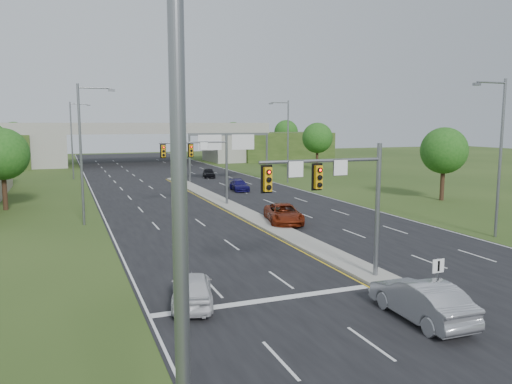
{
  "coord_description": "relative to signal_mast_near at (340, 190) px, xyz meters",
  "views": [
    {
      "loc": [
        -14.84,
        -21.08,
        7.97
      ],
      "look_at": [
        -1.76,
        12.58,
        3.0
      ],
      "focal_mm": 35.0,
      "sensor_mm": 36.0,
      "label": 1
    }
  ],
  "objects": [
    {
      "name": "ground",
      "position": [
        2.26,
        0.07,
        -4.73
      ],
      "size": [
        240.0,
        240.0,
        0.0
      ],
      "primitive_type": "plane",
      "color": "#2B4117",
      "rests_on": "ground"
    },
    {
      "name": "road",
      "position": [
        2.26,
        35.07,
        -4.72
      ],
      "size": [
        24.0,
        160.0,
        0.02
      ],
      "primitive_type": "cube",
      "color": "black",
      "rests_on": "ground"
    },
    {
      "name": "median",
      "position": [
        2.26,
        23.07,
        -4.63
      ],
      "size": [
        2.0,
        54.0,
        0.16
      ],
      "primitive_type": "cube",
      "color": "gray",
      "rests_on": "road"
    },
    {
      "name": "median_nose",
      "position": [
        2.26,
        -3.93,
        -4.63
      ],
      "size": [
        2.0,
        2.0,
        0.16
      ],
      "primitive_type": "cone",
      "color": "gray",
      "rests_on": "road"
    },
    {
      "name": "lane_markings",
      "position": [
        1.66,
        28.99,
        -4.7
      ],
      "size": [
        23.72,
        160.0,
        0.01
      ],
      "color": "gold",
      "rests_on": "road"
    },
    {
      "name": "signal_mast_near",
      "position": [
        0.0,
        0.0,
        0.0
      ],
      "size": [
        6.62,
        0.6,
        7.0
      ],
      "color": "slate",
      "rests_on": "ground"
    },
    {
      "name": "signal_mast_far",
      "position": [
        0.0,
        25.0,
        0.0
      ],
      "size": [
        6.62,
        0.6,
        7.0
      ],
      "color": "slate",
      "rests_on": "ground"
    },
    {
      "name": "keep_right_sign",
      "position": [
        2.26,
        -4.45,
        -3.21
      ],
      "size": [
        0.6,
        0.13,
        2.2
      ],
      "color": "slate",
      "rests_on": "ground"
    },
    {
      "name": "sign_gantry",
      "position": [
        8.95,
        44.99,
        0.51
      ],
      "size": [
        11.58,
        0.44,
        6.67
      ],
      "color": "slate",
      "rests_on": "ground"
    },
    {
      "name": "overpass",
      "position": [
        2.26,
        80.07,
        -1.17
      ],
      "size": [
        80.0,
        14.0,
        8.1
      ],
      "color": "gray",
      "rests_on": "ground"
    },
    {
      "name": "lightpole_l_near",
      "position": [
        -11.03,
        -14.93,
        1.38
      ],
      "size": [
        2.85,
        0.25,
        11.0
      ],
      "color": "slate",
      "rests_on": "ground"
    },
    {
      "name": "lightpole_l_mid",
      "position": [
        -11.03,
        20.07,
        1.38
      ],
      "size": [
        2.85,
        0.25,
        11.0
      ],
      "color": "slate",
      "rests_on": "ground"
    },
    {
      "name": "lightpole_l_far",
      "position": [
        -11.03,
        55.07,
        1.38
      ],
      "size": [
        2.85,
        0.25,
        11.0
      ],
      "color": "slate",
      "rests_on": "ground"
    },
    {
      "name": "lightpole_r_near",
      "position": [
        15.56,
        5.07,
        1.38
      ],
      "size": [
        2.85,
        0.25,
        11.0
      ],
      "color": "slate",
      "rests_on": "ground"
    },
    {
      "name": "lightpole_r_far",
      "position": [
        15.56,
        40.07,
        1.38
      ],
      "size": [
        2.85,
        0.25,
        11.0
      ],
      "color": "slate",
      "rests_on": "ground"
    },
    {
      "name": "tree_l_near",
      "position": [
        -17.74,
        30.07,
        0.45
      ],
      "size": [
        4.8,
        4.8,
        7.6
      ],
      "color": "#382316",
      "rests_on": "ground"
    },
    {
      "name": "tree_r_near",
      "position": [
        24.26,
        20.07,
        0.45
      ],
      "size": [
        4.8,
        4.8,
        7.6
      ],
      "color": "#382316",
      "rests_on": "ground"
    },
    {
      "name": "tree_r_mid",
      "position": [
        28.26,
        55.07,
        0.78
      ],
      "size": [
        5.2,
        5.2,
        8.12
      ],
      "color": "#382316",
      "rests_on": "ground"
    },
    {
      "name": "tree_back_b",
      "position": [
        -21.74,
        94.07,
        0.78
      ],
      "size": [
        5.6,
        5.6,
        8.32
      ],
      "color": "#382316",
      "rests_on": "ground"
    },
    {
      "name": "tree_back_c",
      "position": [
        26.26,
        94.07,
        0.78
      ],
      "size": [
        5.6,
        5.6,
        8.32
      ],
      "color": "#382316",
      "rests_on": "ground"
    },
    {
      "name": "tree_back_d",
      "position": [
        40.26,
        94.07,
        1.11
      ],
      "size": [
        6.0,
        6.0,
        8.85
      ],
      "color": "#382316",
      "rests_on": "ground"
    },
    {
      "name": "car_white",
      "position": [
        -7.54,
        -0.26,
        -3.95
      ],
      "size": [
        2.77,
        4.73,
        1.51
      ],
      "primitive_type": "imported",
      "rotation": [
        0.0,
        0.0,
        2.91
      ],
      "color": "silver",
      "rests_on": "road"
    },
    {
      "name": "car_silver",
      "position": [
        0.76,
        -5.26,
        -3.87
      ],
      "size": [
        1.91,
        5.14,
        1.68
      ],
      "primitive_type": "imported",
      "rotation": [
        0.0,
        0.0,
        3.11
      ],
      "color": "#A1A3A9",
      "rests_on": "road"
    },
    {
      "name": "car_far_a",
      "position": [
        3.76,
        14.9,
        -3.94
      ],
      "size": [
        3.74,
        5.95,
        1.53
      ],
      "primitive_type": "imported",
      "rotation": [
        0.0,
        0.0,
        -0.23
      ],
      "color": "maroon",
      "rests_on": "road"
    },
    {
      "name": "car_far_b",
      "position": [
        6.92,
        34.66,
        -4.08
      ],
      "size": [
        2.22,
        4.51,
        1.26
      ],
      "primitive_type": "imported",
      "rotation": [
        0.0,
        0.0,
        -0.11
      ],
      "color": "#100C4B",
      "rests_on": "road"
    },
    {
      "name": "car_far_c",
      "position": [
        7.54,
        50.1,
        -4.02
      ],
      "size": [
        2.27,
        4.23,
        1.37
      ],
      "primitive_type": "imported",
      "rotation": [
        0.0,
        0.0,
        -0.17
      ],
      "color": "black",
      "rests_on": "road"
    }
  ]
}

